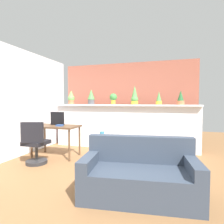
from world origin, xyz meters
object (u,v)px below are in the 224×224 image
object	(u,v)px
potted_plant_5	(181,98)
book_on_desk	(60,125)
potted_plant_3	(135,96)
desk	(56,129)
side_cube_shelf	(104,149)
potted_plant_2	(113,98)
vase_on_shelf	(102,135)
potted_plant_4	(159,98)
potted_plant_0	(71,98)
couch	(139,176)
tv_monitor	(57,118)
potted_plant_1	(91,97)
office_chair	(35,146)

from	to	relation	value
potted_plant_5	book_on_desk	xyz separation A→B (m)	(-2.72, -1.22, -0.64)
potted_plant_3	desk	bearing A→B (deg)	-146.24
potted_plant_3	side_cube_shelf	world-z (taller)	potted_plant_3
side_cube_shelf	potted_plant_2	bearing A→B (deg)	95.50
potted_plant_5	desk	distance (m)	3.19
book_on_desk	vase_on_shelf	bearing A→B (deg)	5.38
potted_plant_4	desk	world-z (taller)	potted_plant_4
potted_plant_2	vase_on_shelf	world-z (taller)	potted_plant_2
potted_plant_0	potted_plant_2	size ratio (longest dim) A/B	1.33
vase_on_shelf	couch	xyz separation A→B (m)	(1.03, -1.33, -0.29)
potted_plant_0	tv_monitor	size ratio (longest dim) A/B	1.14
potted_plant_0	potted_plant_1	bearing A→B (deg)	-1.05
potted_plant_2	desk	bearing A→B (deg)	-134.89
potted_plant_0	potted_plant_5	bearing A→B (deg)	0.47
desk	couch	xyz separation A→B (m)	(2.21, -1.33, -0.38)
office_chair	potted_plant_2	bearing A→B (deg)	55.94
side_cube_shelf	desk	bearing A→B (deg)	-178.60
potted_plant_3	office_chair	bearing A→B (deg)	-135.01
potted_plant_4	desk	distance (m)	2.72
potted_plant_1	desk	size ratio (longest dim) A/B	0.39
potted_plant_1	tv_monitor	world-z (taller)	potted_plant_1
desk	side_cube_shelf	distance (m)	1.29
vase_on_shelf	couch	size ratio (longest dim) A/B	0.09
potted_plant_4	side_cube_shelf	world-z (taller)	potted_plant_4
potted_plant_3	desk	distance (m)	2.21
potted_plant_0	potted_plant_3	world-z (taller)	potted_plant_3
potted_plant_0	potted_plant_2	bearing A→B (deg)	0.67
desk	couch	world-z (taller)	couch
book_on_desk	potted_plant_2	bearing A→B (deg)	51.65
desk	couch	size ratio (longest dim) A/B	0.67
desk	potted_plant_3	bearing A→B (deg)	33.76
potted_plant_2	office_chair	size ratio (longest dim) A/B	0.34
desk	tv_monitor	size ratio (longest dim) A/B	3.04
potted_plant_1	potted_plant_2	bearing A→B (deg)	2.36
potted_plant_5	office_chair	xyz separation A→B (m)	(-2.96, -1.77, -1.02)
side_cube_shelf	book_on_desk	bearing A→B (deg)	-173.65
potted_plant_4	book_on_desk	xyz separation A→B (m)	(-2.19, -1.24, -0.64)
potted_plant_3	potted_plant_5	bearing A→B (deg)	-0.67
vase_on_shelf	desk	bearing A→B (deg)	-179.62
potted_plant_0	potted_plant_3	xyz separation A→B (m)	(1.90, 0.04, 0.02)
side_cube_shelf	vase_on_shelf	xyz separation A→B (m)	(-0.04, -0.02, 0.33)
potted_plant_0	tv_monitor	world-z (taller)	potted_plant_0
potted_plant_1	book_on_desk	world-z (taller)	potted_plant_1
tv_monitor	vase_on_shelf	bearing A→B (deg)	-3.49
potted_plant_5	book_on_desk	size ratio (longest dim) A/B	2.59
office_chair	vase_on_shelf	world-z (taller)	office_chair
office_chair	couch	distance (m)	2.39
potted_plant_4	potted_plant_2	bearing A→B (deg)	-178.50
potted_plant_0	vase_on_shelf	world-z (taller)	potted_plant_0
vase_on_shelf	office_chair	bearing A→B (deg)	-152.58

